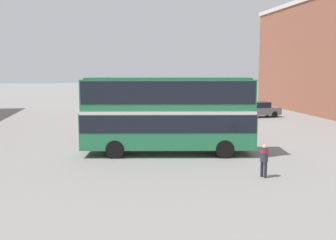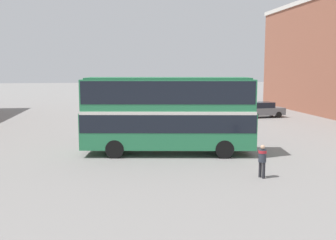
{
  "view_description": "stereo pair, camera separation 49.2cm",
  "coord_description": "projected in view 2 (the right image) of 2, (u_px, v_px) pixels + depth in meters",
  "views": [
    {
      "loc": [
        -2.52,
        -24.14,
        5.25
      ],
      "look_at": [
        1.31,
        -0.75,
        2.11
      ],
      "focal_mm": 42.0,
      "sensor_mm": 36.0,
      "label": 1
    },
    {
      "loc": [
        -2.03,
        -24.21,
        5.25
      ],
      "look_at": [
        1.31,
        -0.75,
        2.11
      ],
      "focal_mm": 42.0,
      "sensor_mm": 36.0,
      "label": 2
    }
  ],
  "objects": [
    {
      "name": "ground_plane",
      "position": [
        146.0,
        152.0,
        24.74
      ],
      "size": [
        240.0,
        240.0,
        0.0
      ],
      "primitive_type": "plane",
      "color": "gray"
    },
    {
      "name": "pedestrian_foreground",
      "position": [
        262.0,
        158.0,
        18.8
      ],
      "size": [
        0.51,
        0.51,
        1.61
      ],
      "rotation": [
        0.0,
        0.0,
        3.5
      ],
      "color": "#232328",
      "rests_on": "ground_plane"
    },
    {
      "name": "parked_car_kerb_near",
      "position": [
        263.0,
        110.0,
        41.96
      ],
      "size": [
        4.53,
        2.17,
        1.65
      ],
      "rotation": [
        0.0,
        0.0,
        0.11
      ],
      "color": "slate",
      "rests_on": "ground_plane"
    },
    {
      "name": "double_decker_bus",
      "position": [
        168.0,
        110.0,
        23.83
      ],
      "size": [
        10.63,
        4.1,
        4.69
      ],
      "rotation": [
        0.0,
        0.0,
        -0.15
      ],
      "color": "#287A4C",
      "rests_on": "ground_plane"
    }
  ]
}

